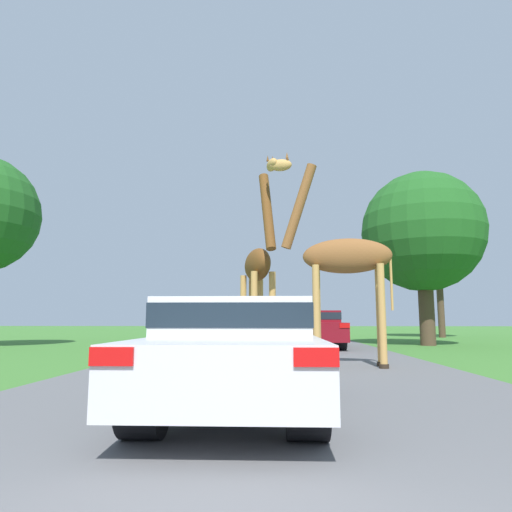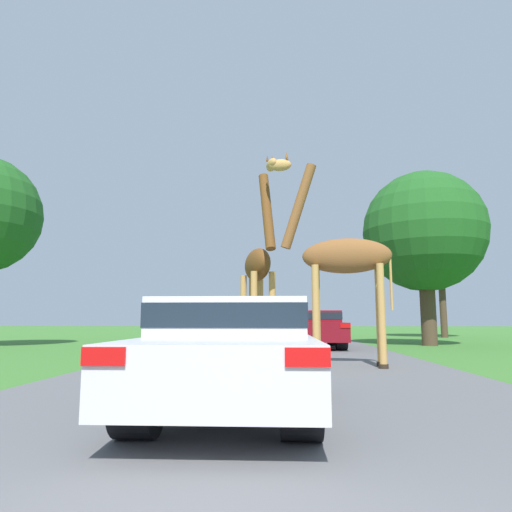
{
  "view_description": "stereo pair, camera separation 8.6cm",
  "coord_description": "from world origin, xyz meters",
  "px_view_note": "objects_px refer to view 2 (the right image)",
  "views": [
    {
      "loc": [
        0.1,
        -1.49,
        1.06
      ],
      "look_at": [
        -0.43,
        10.99,
        2.82
      ],
      "focal_mm": 32.0,
      "sensor_mm": 36.0,
      "label": 1
    },
    {
      "loc": [
        0.18,
        -1.49,
        1.06
      ],
      "look_at": [
        -0.43,
        10.99,
        2.82
      ],
      "focal_mm": 32.0,
      "sensor_mm": 36.0,
      "label": 2
    }
  ],
  "objects_px": {
    "car_far_ahead": "(229,325)",
    "car_queue_right": "(302,325)",
    "giraffe_companion": "(341,260)",
    "car_queue_left": "(233,326)",
    "car_lead_maroon": "(233,349)",
    "tree_left_edge": "(424,232)",
    "giraffe_near_road": "(259,269)",
    "car_verge_right": "(316,328)",
    "tree_right_cluster": "(439,237)"
  },
  "relations": [
    {
      "from": "car_lead_maroon",
      "to": "tree_left_edge",
      "type": "distance_m",
      "value": 16.3
    },
    {
      "from": "car_queue_right",
      "to": "tree_right_cluster",
      "type": "height_order",
      "value": "tree_right_cluster"
    },
    {
      "from": "car_far_ahead",
      "to": "car_lead_maroon",
      "type": "bearing_deg",
      "value": -83.77
    },
    {
      "from": "giraffe_companion",
      "to": "car_queue_left",
      "type": "distance_m",
      "value": 13.2
    },
    {
      "from": "giraffe_near_road",
      "to": "car_verge_right",
      "type": "height_order",
      "value": "giraffe_near_road"
    },
    {
      "from": "car_queue_right",
      "to": "car_lead_maroon",
      "type": "bearing_deg",
      "value": -95.14
    },
    {
      "from": "car_queue_right",
      "to": "car_far_ahead",
      "type": "distance_m",
      "value": 4.81
    },
    {
      "from": "car_lead_maroon",
      "to": "tree_right_cluster",
      "type": "xyz_separation_m",
      "value": [
        10.68,
        23.23,
        5.51
      ]
    },
    {
      "from": "car_queue_right",
      "to": "tree_left_edge",
      "type": "height_order",
      "value": "tree_left_edge"
    },
    {
      "from": "car_queue_left",
      "to": "tree_right_cluster",
      "type": "xyz_separation_m",
      "value": [
        12.42,
        5.43,
        5.48
      ]
    },
    {
      "from": "car_verge_right",
      "to": "tree_right_cluster",
      "type": "relative_size",
      "value": 0.53
    },
    {
      "from": "giraffe_near_road",
      "to": "tree_right_cluster",
      "type": "height_order",
      "value": "tree_right_cluster"
    },
    {
      "from": "car_queue_right",
      "to": "tree_left_edge",
      "type": "distance_m",
      "value": 9.69
    },
    {
      "from": "car_verge_right",
      "to": "car_far_ahead",
      "type": "bearing_deg",
      "value": 113.17
    },
    {
      "from": "car_lead_maroon",
      "to": "car_queue_right",
      "type": "bearing_deg",
      "value": 84.86
    },
    {
      "from": "tree_left_edge",
      "to": "car_verge_right",
      "type": "bearing_deg",
      "value": -161.8
    },
    {
      "from": "car_far_ahead",
      "to": "car_queue_right",
      "type": "bearing_deg",
      "value": -21.85
    },
    {
      "from": "giraffe_companion",
      "to": "tree_left_edge",
      "type": "xyz_separation_m",
      "value": [
        4.84,
        8.93,
        2.37
      ]
    },
    {
      "from": "giraffe_near_road",
      "to": "car_queue_right",
      "type": "bearing_deg",
      "value": -114.88
    },
    {
      "from": "giraffe_near_road",
      "to": "car_far_ahead",
      "type": "distance_m",
      "value": 16.7
    },
    {
      "from": "giraffe_near_road",
      "to": "car_far_ahead",
      "type": "relative_size",
      "value": 1.26
    },
    {
      "from": "car_lead_maroon",
      "to": "car_far_ahead",
      "type": "xyz_separation_m",
      "value": [
        -2.54,
        23.25,
        0.03
      ]
    },
    {
      "from": "tree_right_cluster",
      "to": "tree_left_edge",
      "type": "bearing_deg",
      "value": -112.86
    },
    {
      "from": "car_lead_maroon",
      "to": "car_verge_right",
      "type": "xyz_separation_m",
      "value": [
        2.02,
        12.6,
        0.06
      ]
    },
    {
      "from": "car_queue_left",
      "to": "car_verge_right",
      "type": "bearing_deg",
      "value": -54.12
    },
    {
      "from": "tree_left_edge",
      "to": "giraffe_near_road",
      "type": "bearing_deg",
      "value": -132.95
    },
    {
      "from": "giraffe_companion",
      "to": "car_queue_right",
      "type": "bearing_deg",
      "value": 7.69
    },
    {
      "from": "car_queue_left",
      "to": "giraffe_near_road",
      "type": "bearing_deg",
      "value": -80.92
    },
    {
      "from": "car_queue_left",
      "to": "tree_left_edge",
      "type": "relative_size",
      "value": 0.53
    },
    {
      "from": "tree_right_cluster",
      "to": "car_lead_maroon",
      "type": "bearing_deg",
      "value": -114.69
    },
    {
      "from": "giraffe_near_road",
      "to": "car_queue_left",
      "type": "height_order",
      "value": "giraffe_near_road"
    },
    {
      "from": "car_queue_right",
      "to": "tree_left_edge",
      "type": "bearing_deg",
      "value": -55.76
    },
    {
      "from": "giraffe_near_road",
      "to": "giraffe_companion",
      "type": "height_order",
      "value": "giraffe_near_road"
    },
    {
      "from": "car_queue_right",
      "to": "car_far_ahead",
      "type": "height_order",
      "value": "car_queue_right"
    },
    {
      "from": "tree_left_edge",
      "to": "car_far_ahead",
      "type": "bearing_deg",
      "value": 136.11
    },
    {
      "from": "giraffe_near_road",
      "to": "car_lead_maroon",
      "type": "relative_size",
      "value": 1.24
    },
    {
      "from": "car_queue_left",
      "to": "giraffe_companion",
      "type": "bearing_deg",
      "value": -73.23
    },
    {
      "from": "car_lead_maroon",
      "to": "tree_right_cluster",
      "type": "relative_size",
      "value": 0.48
    },
    {
      "from": "giraffe_companion",
      "to": "car_far_ahead",
      "type": "distance_m",
      "value": 18.64
    },
    {
      "from": "giraffe_near_road",
      "to": "car_verge_right",
      "type": "bearing_deg",
      "value": -126.57
    },
    {
      "from": "car_verge_right",
      "to": "tree_right_cluster",
      "type": "distance_m",
      "value": 14.75
    },
    {
      "from": "car_queue_left",
      "to": "car_far_ahead",
      "type": "xyz_separation_m",
      "value": [
        -0.8,
        5.45,
        -0.0
      ]
    },
    {
      "from": "giraffe_near_road",
      "to": "tree_right_cluster",
      "type": "distance_m",
      "value": 19.92
    },
    {
      "from": "giraffe_companion",
      "to": "car_queue_left",
      "type": "height_order",
      "value": "giraffe_companion"
    },
    {
      "from": "giraffe_near_road",
      "to": "car_verge_right",
      "type": "relative_size",
      "value": 1.11
    },
    {
      "from": "giraffe_companion",
      "to": "car_verge_right",
      "type": "xyz_separation_m",
      "value": [
        -0.02,
        7.34,
        -1.7
      ]
    },
    {
      "from": "car_lead_maroon",
      "to": "car_queue_right",
      "type": "xyz_separation_m",
      "value": [
        1.93,
        21.46,
        0.04
      ]
    },
    {
      "from": "giraffe_near_road",
      "to": "giraffe_companion",
      "type": "bearing_deg",
      "value": 124.86
    },
    {
      "from": "car_lead_maroon",
      "to": "tree_right_cluster",
      "type": "bearing_deg",
      "value": 65.31
    },
    {
      "from": "car_queue_left",
      "to": "tree_right_cluster",
      "type": "relative_size",
      "value": 0.44
    }
  ]
}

